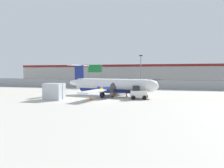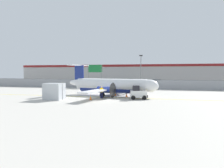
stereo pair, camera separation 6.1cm
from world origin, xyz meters
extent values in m
plane|color=#BCB7AD|center=(0.00, 0.00, 0.00)|extent=(140.00, 140.00, 0.00)
cube|color=yellow|center=(0.00, 2.00, 0.00)|extent=(84.00, 0.20, 0.01)
cube|color=gray|center=(0.00, 18.00, 1.00)|extent=(98.00, 0.04, 2.00)
cylinder|color=slate|center=(0.00, 18.00, 2.05)|extent=(98.00, 0.10, 0.10)
cube|color=#38383A|center=(0.00, 29.50, 0.06)|extent=(98.00, 17.00, 0.12)
cube|color=#BCB7B2|center=(0.00, 48.00, 3.25)|extent=(91.00, 8.00, 6.50)
cube|color=maroon|center=(0.00, 44.00, 6.10)|extent=(91.00, 0.20, 0.80)
cylinder|color=white|center=(0.56, 4.08, 1.75)|extent=(11.83, 4.22, 1.90)
ellipsoid|color=white|center=(6.58, 2.84, 1.75)|extent=(3.01, 2.31, 1.80)
ellipsoid|color=white|center=(-5.46, 5.32, 1.95)|extent=(3.44, 1.69, 1.05)
cylinder|color=navy|center=(0.56, 4.08, 1.23)|extent=(10.58, 3.57, 1.48)
cube|color=white|center=(0.66, 4.06, 1.18)|extent=(4.80, 15.99, 0.18)
cylinder|color=navy|center=(1.38, 6.57, 1.18)|extent=(2.34, 1.33, 0.90)
cone|color=black|center=(2.51, 6.34, 1.18)|extent=(0.53, 0.52, 0.44)
cylinder|color=#262626|center=(2.65, 6.31, 1.18)|extent=(0.46, 2.06, 2.10)
cylinder|color=navy|center=(0.33, 1.48, 1.18)|extent=(2.34, 1.33, 0.90)
cone|color=black|center=(1.46, 1.24, 1.18)|extent=(0.53, 0.52, 0.44)
cylinder|color=#262626|center=(1.60, 1.21, 1.18)|extent=(0.46, 2.06, 2.10)
cube|color=navy|center=(-5.16, 5.26, 3.30)|extent=(1.70, 0.52, 3.10)
cube|color=white|center=(-5.31, 5.29, 4.85)|extent=(2.05, 4.92, 0.14)
cylinder|color=#59595B|center=(4.60, 3.25, 0.79)|extent=(0.17, 0.17, 0.97)
cylinder|color=black|center=(4.60, 3.25, 0.30)|extent=(0.63, 0.34, 0.60)
cylinder|color=#59595B|center=(0.71, 6.31, 0.83)|extent=(0.17, 0.17, 0.90)
cylinder|color=black|center=(0.71, 6.31, 0.38)|extent=(0.79, 0.37, 0.76)
cylinder|color=#59595B|center=(-0.18, 1.98, 0.83)|extent=(0.17, 0.17, 0.90)
cylinder|color=black|center=(-0.18, 1.98, 0.38)|extent=(0.79, 0.37, 0.76)
cube|color=silver|center=(5.23, 1.17, 0.73)|extent=(2.38, 1.52, 0.90)
cube|color=black|center=(4.88, 1.10, 1.53)|extent=(1.08, 1.16, 0.70)
cube|color=black|center=(6.35, 1.40, 0.43)|extent=(0.38, 1.11, 0.30)
cylinder|color=black|center=(5.84, 1.91, 0.28)|extent=(0.58, 0.29, 0.56)
cylinder|color=black|center=(6.08, 0.74, 0.28)|extent=(0.58, 0.29, 0.56)
cylinder|color=black|center=(4.37, 1.61, 0.28)|extent=(0.58, 0.29, 0.56)
cylinder|color=black|center=(4.61, 0.43, 0.28)|extent=(0.58, 0.29, 0.56)
cylinder|color=#191E4C|center=(0.11, 1.01, 0.42)|extent=(0.19, 0.19, 0.85)
cylinder|color=#191E4C|center=(-0.08, 0.96, 0.42)|extent=(0.19, 0.19, 0.85)
cylinder|color=yellow|center=(0.02, 0.98, 1.15)|extent=(0.40, 0.40, 0.60)
cylinder|color=yellow|center=(0.23, 1.03, 1.18)|extent=(0.12, 0.12, 0.55)
cylinder|color=yellow|center=(-0.20, 0.94, 1.18)|extent=(0.12, 0.12, 0.55)
sphere|color=tan|center=(0.02, 0.98, 1.59)|extent=(0.22, 0.22, 0.22)
cube|color=#B7BCC1|center=(-5.86, -1.78, 1.10)|extent=(2.41, 2.01, 2.20)
cube|color=#333338|center=(-5.86, -1.78, 1.10)|extent=(2.44, 0.09, 2.20)
cube|color=orange|center=(-0.96, -0.92, 0.02)|extent=(0.36, 0.36, 0.04)
cone|color=orange|center=(-0.96, -0.92, 0.34)|extent=(0.28, 0.28, 0.60)
cylinder|color=white|center=(-0.96, -0.92, 0.42)|extent=(0.17, 0.17, 0.08)
cube|color=orange|center=(3.21, 3.40, 0.02)|extent=(0.36, 0.36, 0.04)
cone|color=orange|center=(3.21, 3.40, 0.34)|extent=(0.28, 0.28, 0.60)
cylinder|color=white|center=(3.21, 3.40, 0.42)|extent=(0.17, 0.17, 0.08)
cube|color=orange|center=(1.30, 4.30, 0.02)|extent=(0.36, 0.36, 0.04)
cone|color=orange|center=(1.30, 4.30, 0.34)|extent=(0.28, 0.28, 0.60)
cylinder|color=white|center=(1.30, 4.30, 0.42)|extent=(0.17, 0.17, 0.08)
cube|color=orange|center=(5.10, 5.46, 0.02)|extent=(0.36, 0.36, 0.04)
cone|color=orange|center=(5.10, 5.46, 0.34)|extent=(0.28, 0.28, 0.60)
cylinder|color=white|center=(5.10, 5.46, 0.42)|extent=(0.17, 0.17, 0.08)
cube|color=black|center=(-13.30, 34.16, 0.74)|extent=(4.21, 1.72, 0.80)
cube|color=#262D38|center=(-13.45, 34.16, 1.42)|extent=(2.21, 1.57, 0.56)
cylinder|color=black|center=(-11.91, 35.07, 0.42)|extent=(0.60, 0.20, 0.60)
cylinder|color=black|center=(-11.90, 33.27, 0.42)|extent=(0.60, 0.20, 0.60)
cylinder|color=black|center=(-14.71, 35.06, 0.42)|extent=(0.60, 0.20, 0.60)
cylinder|color=black|center=(-14.70, 33.26, 0.42)|extent=(0.60, 0.20, 0.60)
cube|color=navy|center=(-6.41, 34.67, 0.74)|extent=(4.30, 1.97, 0.80)
cube|color=#262D38|center=(-6.56, 34.66, 1.42)|extent=(2.30, 1.70, 0.56)
cylinder|color=black|center=(-5.08, 35.66, 0.42)|extent=(0.61, 0.24, 0.60)
cylinder|color=black|center=(-4.96, 33.87, 0.42)|extent=(0.61, 0.24, 0.60)
cylinder|color=black|center=(-7.87, 35.48, 0.42)|extent=(0.61, 0.24, 0.60)
cylinder|color=black|center=(-7.75, 33.68, 0.42)|extent=(0.61, 0.24, 0.60)
cube|color=#19662D|center=(-0.64, 35.16, 0.74)|extent=(4.36, 2.16, 0.80)
cube|color=#262D38|center=(-0.50, 35.18, 1.42)|extent=(2.36, 1.80, 0.56)
cylinder|color=black|center=(-1.94, 34.11, 0.42)|extent=(0.62, 0.27, 0.60)
cylinder|color=black|center=(-2.14, 35.90, 0.42)|extent=(0.62, 0.27, 0.60)
cylinder|color=black|center=(0.85, 34.42, 0.42)|extent=(0.62, 0.27, 0.60)
cylinder|color=black|center=(0.65, 36.21, 0.42)|extent=(0.62, 0.27, 0.60)
cube|color=silver|center=(7.33, 31.99, 0.74)|extent=(4.29, 1.95, 0.80)
cube|color=#262D38|center=(7.18, 32.00, 1.42)|extent=(2.29, 1.69, 0.56)
cylinder|color=black|center=(8.79, 32.81, 0.42)|extent=(0.61, 0.24, 0.60)
cylinder|color=black|center=(8.68, 31.01, 0.42)|extent=(0.61, 0.24, 0.60)
cylinder|color=black|center=(5.99, 32.97, 0.42)|extent=(0.61, 0.24, 0.60)
cylinder|color=black|center=(5.88, 31.18, 0.42)|extent=(0.61, 0.24, 0.60)
cube|color=red|center=(12.80, 25.30, 0.74)|extent=(4.31, 1.98, 0.80)
cube|color=#262D38|center=(12.65, 25.31, 1.42)|extent=(2.30, 1.71, 0.56)
cylinder|color=black|center=(14.26, 26.11, 0.42)|extent=(0.61, 0.24, 0.60)
cylinder|color=black|center=(14.14, 24.31, 0.42)|extent=(0.61, 0.24, 0.60)
cylinder|color=black|center=(11.46, 26.30, 0.42)|extent=(0.61, 0.24, 0.60)
cylinder|color=black|center=(11.34, 24.50, 0.42)|extent=(0.61, 0.24, 0.60)
cylinder|color=slate|center=(4.19, 15.69, 3.50)|extent=(0.16, 0.16, 7.00)
cube|color=#333333|center=(4.19, 15.69, 7.15)|extent=(0.70, 0.30, 0.24)
cylinder|color=slate|center=(-8.80, 19.86, 2.75)|extent=(0.14, 0.14, 5.50)
cylinder|color=slate|center=(-5.60, 19.86, 2.75)|extent=(0.14, 0.14, 5.50)
cube|color=#14662D|center=(-7.20, 19.86, 4.60)|extent=(3.60, 0.10, 1.80)
camera|label=1|loc=(7.97, -26.13, 3.67)|focal=32.00mm
camera|label=2|loc=(8.03, -26.11, 3.67)|focal=32.00mm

